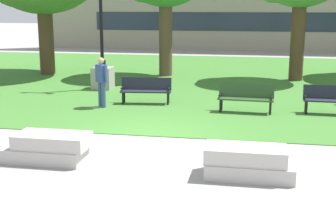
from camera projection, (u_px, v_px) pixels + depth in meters
ground_plane at (147, 136)px, 12.62m from camera, size 140.00×140.00×0.00m
grass_lawn at (194, 79)px, 22.23m from camera, size 40.00×20.00×0.02m
concrete_block_center at (49, 148)px, 10.61m from camera, size 1.90×0.90×0.64m
concrete_block_left at (248, 162)px, 9.63m from camera, size 1.82×0.90×0.64m
park_bench_near_left at (246, 96)px, 15.32m from camera, size 1.82×0.62×0.90m
park_bench_near_right at (146, 89)px, 16.69m from camera, size 1.85×0.73×0.90m
park_bench_far_left at (332, 98)px, 15.07m from camera, size 1.81×0.58×0.90m
lamp_post_right at (102, 64)px, 19.44m from camera, size 1.32×0.80×5.11m
person_bystander_near_lawn at (102, 79)px, 15.95m from camera, size 0.58×0.46×1.71m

